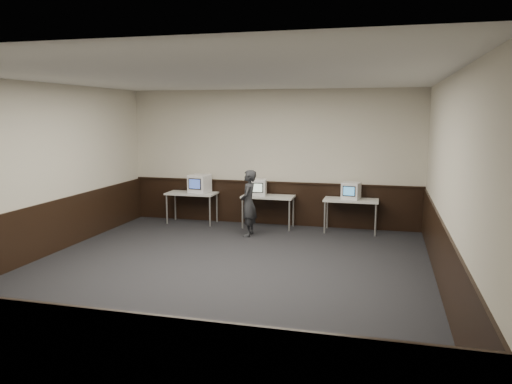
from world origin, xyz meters
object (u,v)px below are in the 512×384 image
Objects in this scene: desk_center at (268,199)px; person at (249,203)px; emac_right at (351,191)px; desk_right at (351,202)px; emac_center at (258,187)px; desk_left at (192,195)px; emac_left at (200,184)px.

person is (-0.23, -0.90, 0.04)m from desk_center.
desk_right is at bearing -58.88° from emac_right.
desk_center is 0.36m from emac_center.
emac_right is 0.31× the size of person.
desk_left is at bearing -170.13° from emac_right.
desk_center is 2.29× the size of emac_left.
emac_left is 3.60m from emac_right.
desk_right is at bearing 7.59° from emac_left.
emac_left is at bearing -170.69° from emac_right.
desk_right is 2.64× the size of emac_right.
desk_left is 3.80m from emac_right.
emac_center is (-2.14, -0.00, 0.26)m from desk_right.
desk_left is 0.35m from emac_left.
person is (1.48, -0.94, -0.25)m from emac_left.
emac_left reaches higher than emac_right.
desk_center is 1.73m from emac_left.
person is at bearing -104.07° from desk_center.
emac_left is at bearing -125.97° from person.
emac_center reaches higher than desk_center.
person is at bearing -157.05° from desk_right.
person is (1.67, -0.90, 0.04)m from desk_left.
desk_left is at bearing 180.00° from desk_right.
emac_center is at bearing -179.90° from desk_right.
emac_right is (2.14, 0.02, -0.00)m from emac_center.
emac_right reaches higher than desk_left.
person is (0.02, -0.90, -0.22)m from emac_center.
desk_right is at bearing 0.00° from desk_left.
person is at bearing -146.96° from emac_right.
emac_center is at bearing -179.12° from desk_center.
emac_left is 0.36× the size of person.
desk_right is 2.31m from person.
desk_right is at bearing 0.00° from desk_center.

